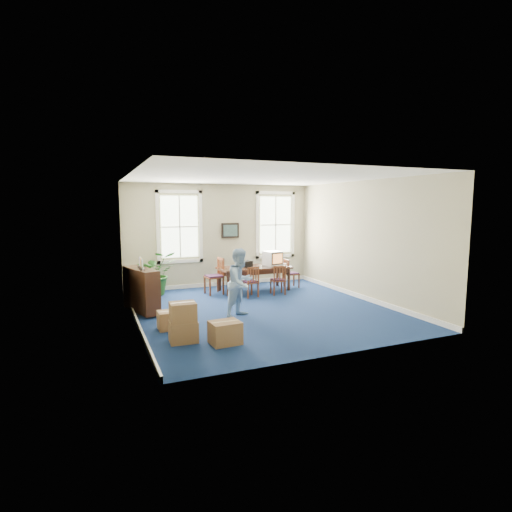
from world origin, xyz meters
name	(u,v)px	position (x,y,z in m)	size (l,w,h in m)	color
floor	(262,309)	(0.00, 0.00, 0.00)	(6.50, 6.50, 0.00)	navy
ceiling	(262,177)	(0.00, 0.00, 3.20)	(6.50, 6.50, 0.00)	white
wall_back	(221,235)	(0.00, 3.25, 1.60)	(6.50, 6.50, 0.00)	tan
wall_front	(340,262)	(0.00, -3.25, 1.60)	(6.50, 6.50, 0.00)	tan
wall_left	(132,250)	(-3.00, 0.00, 1.60)	(6.50, 6.50, 0.00)	tan
wall_right	(364,241)	(3.00, 0.00, 1.60)	(6.50, 6.50, 0.00)	tan
baseboard_back	(222,284)	(0.00, 3.22, 0.06)	(6.00, 0.04, 0.12)	white
baseboard_left	(136,320)	(-2.97, 0.00, 0.06)	(0.04, 6.50, 0.12)	white
baseboard_right	(361,296)	(2.97, 0.00, 0.06)	(0.04, 6.50, 0.12)	white
window_left	(180,227)	(-1.30, 3.23, 1.90)	(1.40, 0.12, 2.20)	white
window_right	(275,225)	(1.90, 3.23, 1.90)	(1.40, 0.12, 2.20)	white
wall_picture	(230,231)	(0.30, 3.20, 1.75)	(0.58, 0.06, 0.48)	black
conference_table	(254,279)	(0.67, 2.10, 0.36)	(2.13, 0.97, 0.73)	#3D2114
crt_tv	(273,258)	(1.30, 2.15, 0.94)	(0.48, 0.52, 0.43)	#B7B7BC
game_console	(282,264)	(1.59, 2.10, 0.75)	(0.16, 0.19, 0.05)	white
equipment_bag	(246,264)	(0.43, 2.15, 0.81)	(0.35, 0.23, 0.17)	black
chair_near_left	(250,282)	(0.24, 1.38, 0.43)	(0.39, 0.39, 0.87)	brown
chair_near_right	(278,280)	(1.11, 1.38, 0.43)	(0.38, 0.38, 0.85)	brown
chair_end_left	(214,276)	(-0.58, 2.10, 0.52)	(0.47, 0.47, 1.05)	brown
chair_end_right	(292,273)	(1.93, 2.10, 0.44)	(0.40, 0.40, 0.89)	brown
man	(241,283)	(-0.69, -0.37, 0.79)	(0.77, 0.59, 1.57)	#93BAE2
credenza	(141,291)	(-2.75, 0.86, 0.51)	(0.37, 1.30, 1.03)	#3D2114
brochure_rack	(141,265)	(-2.73, 0.86, 1.15)	(0.10, 0.58, 0.26)	#99999E
potted_plant	(156,273)	(-2.13, 2.66, 0.63)	(1.13, 0.98, 1.25)	#194714
cardboard_boxes	(192,319)	(-2.09, -1.48, 0.40)	(1.38, 1.38, 0.79)	olive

